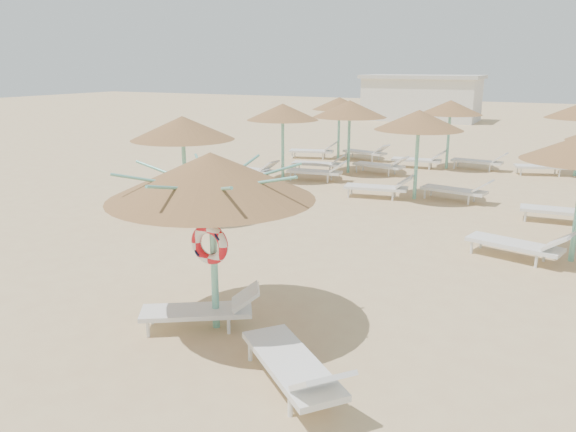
% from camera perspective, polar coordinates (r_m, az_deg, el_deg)
% --- Properties ---
extents(ground, '(120.00, 120.00, 0.00)m').
position_cam_1_polar(ground, '(8.90, -5.01, -11.31)').
color(ground, '#CFB37E').
rests_on(ground, ground).
extents(main_palapa, '(3.06, 3.06, 2.74)m').
position_cam_1_polar(main_palapa, '(8.23, -7.83, 3.96)').
color(main_palapa, '#72C6B0').
rests_on(main_palapa, ground).
extents(lounger_main_a, '(1.83, 1.43, 0.66)m').
position_cam_1_polar(lounger_main_a, '(8.85, -8.48, -9.35)').
color(lounger_main_a, white).
rests_on(lounger_main_a, ground).
extents(lounger_main_b, '(2.02, 1.83, 0.76)m').
position_cam_1_polar(lounger_main_b, '(7.15, 0.79, -15.01)').
color(lounger_main_b, white).
rests_on(lounger_main_b, ground).
extents(palapa_field, '(18.56, 13.90, 2.70)m').
position_cam_1_polar(palapa_field, '(17.24, 18.67, 8.78)').
color(palapa_field, '#72C6B0').
rests_on(palapa_field, ground).
extents(service_hut, '(8.40, 4.40, 3.25)m').
position_cam_1_polar(service_hut, '(43.04, 13.41, 11.62)').
color(service_hut, silver).
rests_on(service_hut, ground).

